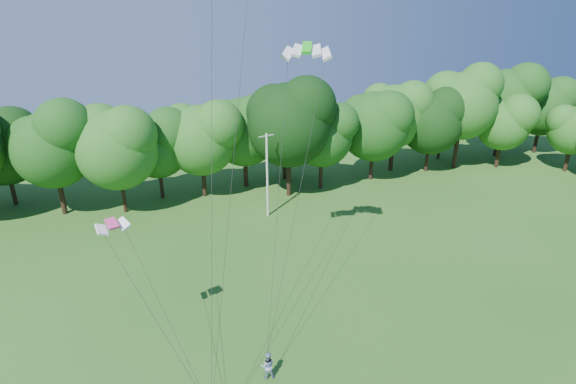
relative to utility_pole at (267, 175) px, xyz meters
name	(u,v)px	position (x,y,z in m)	size (l,w,h in m)	color
utility_pole	(267,175)	(0.00, 0.00, 0.00)	(1.66, 0.64, 8.63)	silver
kite_flyer_right	(268,365)	(-5.76, -21.42, -3.58)	(0.82, 0.64, 1.68)	#8999BE
kite_green	(307,48)	(-0.35, -12.12, 12.81)	(3.38, 2.48, 0.75)	#21CB1E
kite_pink	(112,223)	(-13.11, -17.31, 4.43)	(1.88, 1.40, 0.40)	#D63B7E
tree_back_center	(289,116)	(3.75, 4.75, 4.68)	(10.02, 10.02, 14.57)	black
tree_back_east	(444,112)	(28.37, 11.63, 2.32)	(7.42, 7.42, 10.80)	#362215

